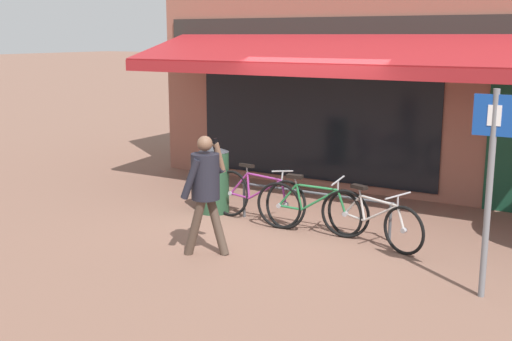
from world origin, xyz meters
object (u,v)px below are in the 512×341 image
object	(u,v)px
bicycle_silver	(373,220)
pedestrian_adult	(205,183)
bicycle_purple	(257,197)
bicycle_green	(311,208)
litter_bin	(214,179)
parking_sign	(490,172)

from	to	relation	value
bicycle_silver	pedestrian_adult	size ratio (longest dim) A/B	1.01
bicycle_purple	bicycle_silver	size ratio (longest dim) A/B	1.13
bicycle_purple	bicycle_green	world-z (taller)	bicycle_purple
pedestrian_adult	litter_bin	xyz separation A→B (m)	(-1.09, 1.77, -0.42)
bicycle_purple	bicycle_green	xyz separation A→B (m)	(0.99, -0.13, -0.00)
parking_sign	bicycle_silver	bearing A→B (deg)	147.33
bicycle_purple	bicycle_green	bearing A→B (deg)	0.80
bicycle_green	litter_bin	size ratio (longest dim) A/B	1.58
litter_bin	parking_sign	bearing A→B (deg)	-16.65
pedestrian_adult	litter_bin	size ratio (longest dim) A/B	1.45
bicycle_silver	pedestrian_adult	world-z (taller)	pedestrian_adult
bicycle_green	parking_sign	xyz separation A→B (m)	(2.66, -1.12, 1.03)
bicycle_green	parking_sign	world-z (taller)	parking_sign
bicycle_green	litter_bin	world-z (taller)	litter_bin
bicycle_purple	parking_sign	distance (m)	4.00
bicycle_green	litter_bin	distance (m)	1.90
pedestrian_adult	parking_sign	distance (m)	3.50
bicycle_purple	litter_bin	xyz separation A→B (m)	(-0.88, 0.10, 0.16)
bicycle_purple	parking_sign	size ratio (longest dim) A/B	0.80
parking_sign	bicycle_purple	bearing A→B (deg)	161.00
bicycle_green	pedestrian_adult	distance (m)	1.83
bicycle_green	bicycle_purple	bearing A→B (deg)	167.53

